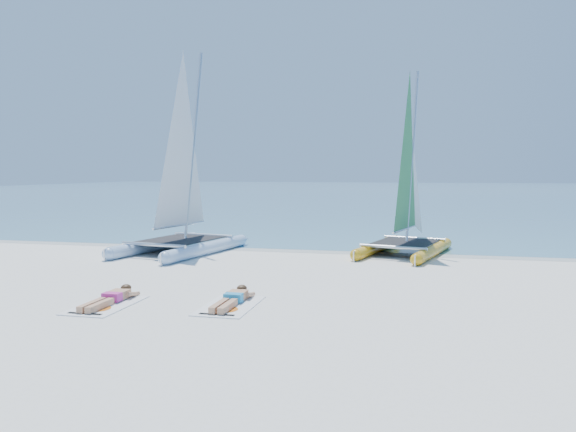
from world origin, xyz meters
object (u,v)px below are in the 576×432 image
at_px(towel_b, 230,306).
at_px(catamaran_yellow, 409,193).
at_px(sunbather_a, 111,298).
at_px(towel_a, 106,305).
at_px(sunbather_b, 233,298).
at_px(catamaran_blue, 182,189).

bearing_deg(towel_b, catamaran_yellow, 68.22).
bearing_deg(sunbather_a, towel_a, -90.00).
bearing_deg(sunbather_b, towel_a, -164.24).
height_order(towel_a, sunbather_b, sunbather_b).
distance_m(catamaran_blue, sunbather_a, 7.59).
height_order(catamaran_yellow, sunbather_b, catamaran_yellow).
xyz_separation_m(catamaran_yellow, towel_a, (-5.85, -8.98, -1.98)).
bearing_deg(towel_a, sunbather_a, 90.00).
distance_m(catamaran_yellow, towel_a, 10.90).
distance_m(catamaran_blue, catamaran_yellow, 7.57).
relative_size(sunbather_a, towel_b, 0.93).
distance_m(towel_b, sunbather_b, 0.22).
bearing_deg(sunbather_a, catamaran_blue, 102.14).
xyz_separation_m(catamaran_blue, catamaran_yellow, (7.40, 1.63, -0.12)).
height_order(catamaran_blue, sunbather_a, catamaran_blue).
relative_size(towel_a, sunbather_a, 1.07).
bearing_deg(catamaran_yellow, sunbather_b, -97.94).
bearing_deg(towel_b, sunbather_a, -172.78).
relative_size(catamaran_yellow, sunbather_a, 3.66).
xyz_separation_m(sunbather_a, sunbather_b, (2.47, 0.50, 0.00)).
relative_size(towel_a, sunbather_b, 1.07).
height_order(catamaran_yellow, towel_a, catamaran_yellow).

